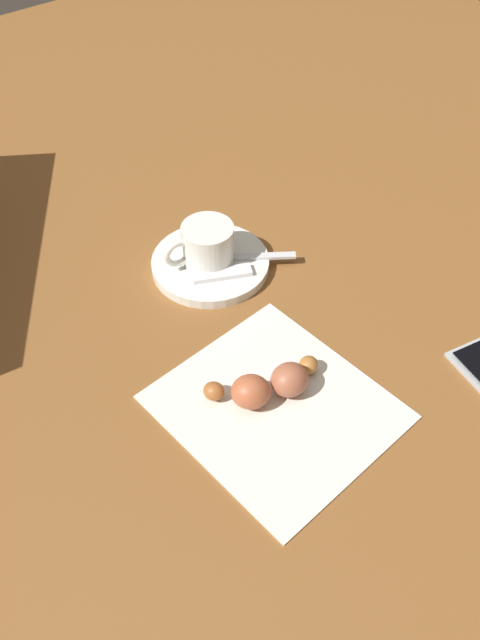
% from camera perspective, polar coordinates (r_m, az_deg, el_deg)
% --- Properties ---
extents(ground_plane, '(1.80, 1.80, 0.00)m').
position_cam_1_polar(ground_plane, '(0.67, -0.31, -1.94)').
color(ground_plane, brown).
extents(saucer, '(0.13, 0.13, 0.01)m').
position_cam_1_polar(saucer, '(0.75, -2.57, 4.87)').
color(saucer, white).
rests_on(saucer, ground).
extents(espresso_cup, '(0.06, 0.08, 0.05)m').
position_cam_1_polar(espresso_cup, '(0.73, -2.90, 6.53)').
color(espresso_cup, white).
rests_on(espresso_cup, saucer).
extents(teaspoon, '(0.09, 0.12, 0.01)m').
position_cam_1_polar(teaspoon, '(0.74, -1.93, 5.42)').
color(teaspoon, silver).
rests_on(teaspoon, saucer).
extents(sugar_packet, '(0.04, 0.07, 0.01)m').
position_cam_1_polar(sugar_packet, '(0.72, -1.56, 4.01)').
color(sugar_packet, white).
rests_on(sugar_packet, saucer).
extents(napkin, '(0.21, 0.20, 0.00)m').
position_cam_1_polar(napkin, '(0.62, 3.10, -7.43)').
color(napkin, silver).
rests_on(napkin, ground).
extents(croissant, '(0.07, 0.12, 0.03)m').
position_cam_1_polar(croissant, '(0.62, 2.38, -5.66)').
color(croissant, '#9F5A2A').
rests_on(croissant, napkin).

